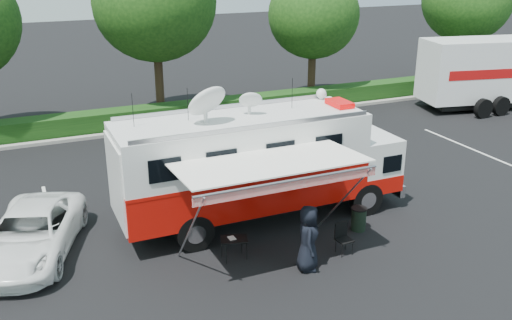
{
  "coord_description": "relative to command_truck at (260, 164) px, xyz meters",
  "views": [
    {
      "loc": [
        -7.08,
        -15.65,
        8.47
      ],
      "look_at": [
        0.0,
        0.5,
        1.9
      ],
      "focal_mm": 40.0,
      "sensor_mm": 36.0,
      "label": 1
    }
  ],
  "objects": [
    {
      "name": "folding_chair",
      "position": [
        1.33,
        -3.01,
        -1.4
      ],
      "size": [
        0.48,
        0.5,
        0.93
      ],
      "color": "black",
      "rests_on": "ground_plane"
    },
    {
      "name": "command_truck",
      "position": [
        0.0,
        0.0,
        0.0
      ],
      "size": [
        9.5,
        2.61,
        4.56
      ],
      "color": "black",
      "rests_on": "ground_plane"
    },
    {
      "name": "ground_plane",
      "position": [
        0.08,
        0.0,
        -1.95
      ],
      "size": [
        120.0,
        120.0,
        0.0
      ],
      "primitive_type": "plane",
      "color": "black",
      "rests_on": "ground"
    },
    {
      "name": "back_border",
      "position": [
        1.23,
        12.9,
        3.05
      ],
      "size": [
        60.0,
        6.14,
        8.87
      ],
      "color": "#9E998E",
      "rests_on": "ground_plane"
    },
    {
      "name": "stall_lines",
      "position": [
        -0.42,
        3.0,
        -1.95
      ],
      "size": [
        24.12,
        5.5,
        0.01
      ],
      "color": "silver",
      "rests_on": "ground_plane"
    },
    {
      "name": "person",
      "position": [
        -0.07,
        -3.44,
        -1.95
      ],
      "size": [
        0.95,
        1.11,
        1.93
      ],
      "primitive_type": "imported",
      "rotation": [
        0.0,
        0.0,
        1.14
      ],
      "color": "black",
      "rests_on": "ground_plane"
    },
    {
      "name": "trash_bin",
      "position": [
        2.56,
        -2.0,
        -1.57
      ],
      "size": [
        0.51,
        0.51,
        0.76
      ],
      "color": "black",
      "rests_on": "ground_plane"
    },
    {
      "name": "awning",
      "position": [
        -0.85,
        -2.71,
        0.98
      ],
      "size": [
        5.18,
        2.68,
        3.13
      ],
      "color": "white",
      "rests_on": "ground_plane"
    },
    {
      "name": "folding_table",
      "position": [
        -1.74,
        -2.08,
        -1.35
      ],
      "size": [
        0.89,
        0.74,
        0.65
      ],
      "color": "black",
      "rests_on": "ground_plane"
    },
    {
      "name": "white_suv",
      "position": [
        -7.07,
        0.48,
        -1.95
      ],
      "size": [
        3.89,
        5.53,
        1.4
      ],
      "primitive_type": "imported",
      "rotation": [
        0.0,
        0.0,
        -0.34
      ],
      "color": "white",
      "rests_on": "ground_plane"
    }
  ]
}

